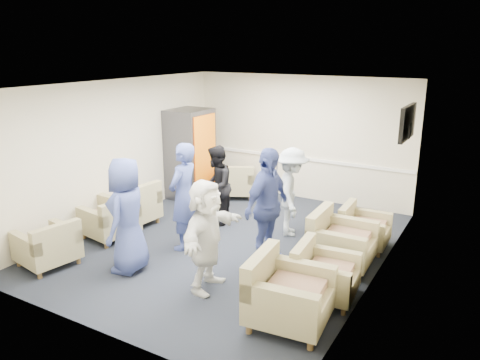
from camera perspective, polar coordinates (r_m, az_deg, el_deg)
The scene contains 25 objects.
floor at distance 8.17m, azimuth -1.35°, elevation -7.70°, with size 6.00×6.00×0.00m, color black.
ceiling at distance 7.50m, azimuth -1.49°, elevation 11.53°, with size 6.00×6.00×0.00m, color silver.
back_wall at distance 10.35m, azimuth 7.29°, elevation 5.11°, with size 5.00×0.02×2.70m, color beige.
front_wall at distance 5.52m, azimuth -17.91°, elevation -5.38°, with size 5.00×0.02×2.70m, color beige.
left_wall at distance 9.25m, azimuth -14.80°, elevation 3.40°, with size 0.02×6.00×2.70m, color beige.
right_wall at distance 6.82m, azimuth 16.84°, elevation -1.21°, with size 0.02×6.00×2.70m, color beige.
chair_rail at distance 10.42m, azimuth 7.16°, elevation 2.67°, with size 4.98×0.04×0.06m, color white.
tv at distance 8.41m, azimuth 19.74°, elevation 6.60°, with size 0.10×1.00×0.58m.
armchair_left_near at distance 7.83m, azimuth -22.28°, elevation -7.57°, with size 0.90×0.90×0.63m.
armchair_left_mid at distance 8.56m, azimuth -15.39°, elevation -4.85°, with size 0.93×0.93×0.65m.
armchair_left_far at distance 9.07m, azimuth -13.06°, elevation -3.27°, with size 0.97×0.97×0.71m.
armchair_right_near at distance 5.87m, azimuth 5.50°, elevation -13.89°, with size 1.01×1.01×0.74m.
armchair_right_midnear at distance 6.51m, azimuth 9.97°, elevation -11.38°, with size 0.86×0.86×0.64m.
armchair_right_midfar at distance 7.44m, azimuth 11.90°, elevation -7.51°, with size 0.93×0.93×0.73m.
armchair_right_far at distance 8.21m, azimuth 14.62°, elevation -5.84°, with size 0.79×0.79×0.61m.
armchair_corner at distance 10.49m, azimuth -0.55°, elevation -0.35°, with size 1.11×1.11×0.66m.
vending_machine at distance 10.42m, azimuth -6.05°, elevation 3.19°, with size 0.80×0.93×1.97m.
backpack at distance 8.37m, azimuth -13.94°, elevation -5.84°, with size 0.31×0.25×0.46m.
pillow at distance 7.78m, azimuth -22.38°, elevation -6.39°, with size 0.47×0.35×0.14m, color beige.
person_front_left at distance 7.14m, azimuth -13.59°, elevation -4.22°, with size 0.85×0.56×1.75m, color #3B498E.
person_mid_left at distance 7.76m, azimuth -6.90°, elevation -2.02°, with size 0.66×0.43×1.80m, color #3B498E.
person_back_left at distance 8.78m, azimuth -2.91°, elevation -0.71°, with size 0.74×0.58×1.52m, color black.
person_back_right at distance 8.33m, azimuth 6.29°, elevation -1.48°, with size 1.03×0.59×1.59m, color silver.
person_mid_right at distance 7.17m, azimuth 3.33°, elevation -3.28°, with size 1.08×0.45×1.84m, color #3B498E.
person_front_right at distance 6.45m, azimuth -4.11°, elevation -6.76°, with size 1.47×0.47×1.59m, color white.
Camera 1 is at (3.90, -6.38, 3.29)m, focal length 35.00 mm.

